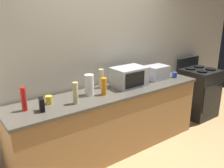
{
  "coord_description": "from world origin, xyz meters",
  "views": [
    {
      "loc": [
        -1.83,
        -2.08,
        1.98
      ],
      "look_at": [
        0.0,
        0.4,
        1.0
      ],
      "focal_mm": 38.85,
      "sensor_mm": 36.0,
      "label": 1
    }
  ],
  "objects_px": {
    "stove_range": "(198,92)",
    "mug_yellow": "(49,100)",
    "cordless_phone": "(42,105)",
    "microwave": "(129,77)",
    "bottle_hot_sauce": "(24,99)",
    "bottle_dish_soap": "(104,86)",
    "bottle_vinegar": "(75,93)",
    "paper_towel_roll": "(89,85)",
    "bottle_hand_soap": "(101,78)",
    "toaster_oven": "(157,72)",
    "mug_blue": "(175,75)"
  },
  "relations": [
    {
      "from": "microwave",
      "to": "mug_yellow",
      "type": "bearing_deg",
      "value": 178.7
    },
    {
      "from": "paper_towel_roll",
      "to": "cordless_phone",
      "type": "distance_m",
      "value": 0.69
    },
    {
      "from": "bottle_hand_soap",
      "to": "cordless_phone",
      "type": "bearing_deg",
      "value": -163.43
    },
    {
      "from": "bottle_vinegar",
      "to": "stove_range",
      "type": "bearing_deg",
      "value": 2.29
    },
    {
      "from": "stove_range",
      "to": "mug_yellow",
      "type": "bearing_deg",
      "value": 178.49
    },
    {
      "from": "bottle_hot_sauce",
      "to": "paper_towel_roll",
      "type": "bearing_deg",
      "value": 0.09
    },
    {
      "from": "mug_blue",
      "to": "bottle_vinegar",
      "type": "bearing_deg",
      "value": -178.74
    },
    {
      "from": "cordless_phone",
      "to": "mug_yellow",
      "type": "relative_size",
      "value": 1.54
    },
    {
      "from": "stove_range",
      "to": "mug_blue",
      "type": "xyz_separation_m",
      "value": [
        -0.8,
        -0.06,
        0.48
      ]
    },
    {
      "from": "paper_towel_roll",
      "to": "cordless_phone",
      "type": "bearing_deg",
      "value": -169.39
    },
    {
      "from": "bottle_hand_soap",
      "to": "bottle_hot_sauce",
      "type": "distance_m",
      "value": 1.13
    },
    {
      "from": "mug_yellow",
      "to": "toaster_oven",
      "type": "bearing_deg",
      "value": -0.48
    },
    {
      "from": "stove_range",
      "to": "bottle_vinegar",
      "type": "xyz_separation_m",
      "value": [
        -2.6,
        -0.1,
        0.57
      ]
    },
    {
      "from": "paper_towel_roll",
      "to": "mug_blue",
      "type": "distance_m",
      "value": 1.53
    },
    {
      "from": "microwave",
      "to": "mug_yellow",
      "type": "height_order",
      "value": "microwave"
    },
    {
      "from": "bottle_hand_soap",
      "to": "bottle_dish_soap",
      "type": "xyz_separation_m",
      "value": [
        -0.14,
        -0.26,
        -0.02
      ]
    },
    {
      "from": "toaster_oven",
      "to": "cordless_phone",
      "type": "height_order",
      "value": "toaster_oven"
    },
    {
      "from": "bottle_dish_soap",
      "to": "microwave",
      "type": "bearing_deg",
      "value": 10.75
    },
    {
      "from": "stove_range",
      "to": "mug_yellow",
      "type": "distance_m",
      "value": 2.9
    },
    {
      "from": "stove_range",
      "to": "bottle_dish_soap",
      "type": "distance_m",
      "value": 2.24
    },
    {
      "from": "stove_range",
      "to": "microwave",
      "type": "xyz_separation_m",
      "value": [
        -1.66,
        0.05,
        0.57
      ]
    },
    {
      "from": "bottle_dish_soap",
      "to": "mug_blue",
      "type": "relative_size",
      "value": 2.55
    },
    {
      "from": "toaster_oven",
      "to": "mug_yellow",
      "type": "relative_size",
      "value": 3.5
    },
    {
      "from": "cordless_phone",
      "to": "stove_range",
      "type": "bearing_deg",
      "value": 14.41
    },
    {
      "from": "toaster_oven",
      "to": "bottle_dish_soap",
      "type": "distance_m",
      "value": 1.09
    },
    {
      "from": "stove_range",
      "to": "mug_blue",
      "type": "height_order",
      "value": "stove_range"
    },
    {
      "from": "stove_range",
      "to": "bottle_hand_soap",
      "type": "relative_size",
      "value": 4.06
    },
    {
      "from": "microwave",
      "to": "mug_yellow",
      "type": "xyz_separation_m",
      "value": [
        -1.2,
        0.03,
        -0.09
      ]
    },
    {
      "from": "cordless_phone",
      "to": "bottle_hot_sauce",
      "type": "height_order",
      "value": "bottle_hot_sauce"
    },
    {
      "from": "cordless_phone",
      "to": "microwave",
      "type": "bearing_deg",
      "value": 18.26
    },
    {
      "from": "bottle_vinegar",
      "to": "bottle_hand_soap",
      "type": "bearing_deg",
      "value": 28.88
    },
    {
      "from": "toaster_oven",
      "to": "mug_blue",
      "type": "distance_m",
      "value": 0.32
    },
    {
      "from": "microwave",
      "to": "bottle_hand_soap",
      "type": "height_order",
      "value": "microwave"
    },
    {
      "from": "mug_yellow",
      "to": "bottle_vinegar",
      "type": "bearing_deg",
      "value": -34.91
    },
    {
      "from": "mug_blue",
      "to": "bottle_hot_sauce",
      "type": "bearing_deg",
      "value": 177.24
    },
    {
      "from": "bottle_hot_sauce",
      "to": "mug_yellow",
      "type": "distance_m",
      "value": 0.3
    },
    {
      "from": "bottle_dish_soap",
      "to": "cordless_phone",
      "type": "bearing_deg",
      "value": -178.03
    },
    {
      "from": "microwave",
      "to": "cordless_phone",
      "type": "bearing_deg",
      "value": -174.68
    },
    {
      "from": "stove_range",
      "to": "bottle_vinegar",
      "type": "distance_m",
      "value": 2.67
    },
    {
      "from": "cordless_phone",
      "to": "bottle_hand_soap",
      "type": "distance_m",
      "value": 1.02
    },
    {
      "from": "bottle_hand_soap",
      "to": "stove_range",
      "type": "bearing_deg",
      "value": -5.96
    },
    {
      "from": "stove_range",
      "to": "bottle_dish_soap",
      "type": "height_order",
      "value": "bottle_dish_soap"
    },
    {
      "from": "microwave",
      "to": "cordless_phone",
      "type": "height_order",
      "value": "microwave"
    },
    {
      "from": "microwave",
      "to": "bottle_hot_sauce",
      "type": "xyz_separation_m",
      "value": [
        -1.49,
        0.0,
        -0.0
      ]
    },
    {
      "from": "cordless_phone",
      "to": "bottle_hot_sauce",
      "type": "bearing_deg",
      "value": 152.27
    },
    {
      "from": "toaster_oven",
      "to": "bottle_dish_soap",
      "type": "relative_size",
      "value": 1.51
    },
    {
      "from": "bottle_dish_soap",
      "to": "bottle_vinegar",
      "type": "distance_m",
      "value": 0.44
    },
    {
      "from": "toaster_oven",
      "to": "bottle_hot_sauce",
      "type": "xyz_separation_m",
      "value": [
        -2.07,
        -0.01,
        0.03
      ]
    },
    {
      "from": "bottle_dish_soap",
      "to": "bottle_hot_sauce",
      "type": "xyz_separation_m",
      "value": [
        -0.98,
        0.1,
        0.02
      ]
    },
    {
      "from": "bottle_vinegar",
      "to": "bottle_hot_sauce",
      "type": "bearing_deg",
      "value": 164.35
    }
  ]
}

